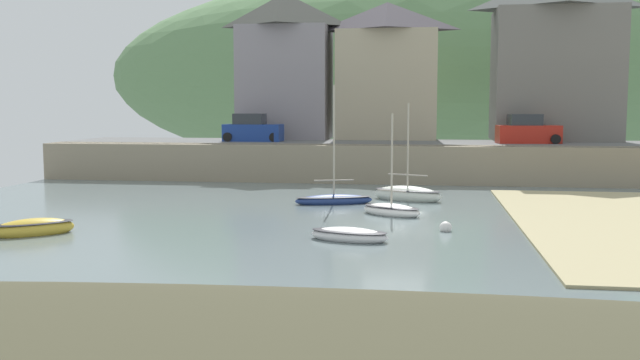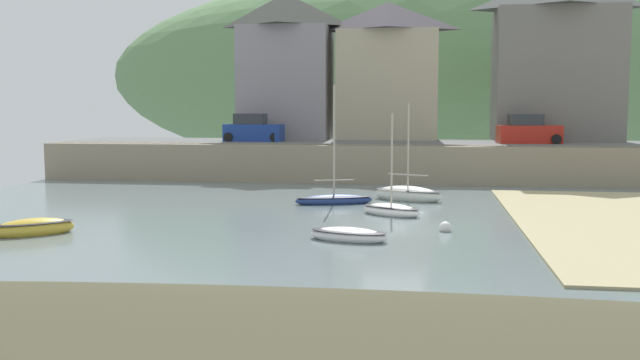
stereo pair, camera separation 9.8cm
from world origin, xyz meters
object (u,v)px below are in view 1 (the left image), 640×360
object	(u,v)px
waterfront_building_left	(285,65)
sailboat_blue_trim	(391,210)
waterfront_building_right	(555,56)
fishing_boat_green	(34,228)
sailboat_nearest_shore	(407,194)
motorboat_with_cabin	(334,199)
parked_car_by_wall	(527,131)
parked_car_near_slipway	(252,130)
mooring_buoy	(446,228)
waterfront_building_centre	(387,70)
dinghy_open_wooden	(349,235)

from	to	relation	value
waterfront_building_left	sailboat_blue_trim	world-z (taller)	waterfront_building_left
waterfront_building_right	fishing_boat_green	size ratio (longest dim) A/B	3.98
sailboat_nearest_shore	fishing_boat_green	bearing A→B (deg)	-116.42
motorboat_with_cabin	parked_car_by_wall	bearing A→B (deg)	32.71
waterfront_building_right	parked_car_by_wall	bearing A→B (deg)	-118.28
sailboat_nearest_shore	parked_car_near_slipway	bearing A→B (deg)	155.43
sailboat_blue_trim	sailboat_nearest_shore	bearing A→B (deg)	113.44
parked_car_by_wall	mooring_buoy	xyz separation A→B (m)	(-5.98, -21.18, -3.06)
waterfront_building_left	parked_car_by_wall	distance (m)	18.56
mooring_buoy	parked_car_by_wall	bearing A→B (deg)	74.23
waterfront_building_centre	sailboat_nearest_shore	xyz separation A→B (m)	(1.97, -16.60, -7.22)
dinghy_open_wooden	waterfront_building_centre	bearing A→B (deg)	104.12
waterfront_building_centre	parked_car_by_wall	bearing A→B (deg)	-25.00
sailboat_blue_trim	mooring_buoy	distance (m)	4.52
dinghy_open_wooden	sailboat_blue_trim	world-z (taller)	sailboat_blue_trim
mooring_buoy	waterfront_building_centre	bearing A→B (deg)	98.13
waterfront_building_centre	sailboat_nearest_shore	bearing A→B (deg)	-83.25
waterfront_building_right	sailboat_nearest_shore	xyz separation A→B (m)	(-10.10, -16.60, -8.16)
waterfront_building_centre	parked_car_by_wall	xyz separation A→B (m)	(9.65, -4.50, -4.34)
fishing_boat_green	mooring_buoy	bearing A→B (deg)	-29.26
waterfront_building_right	waterfront_building_centre	bearing A→B (deg)	180.00
waterfront_building_left	parked_car_near_slipway	world-z (taller)	waterfront_building_left
waterfront_building_left	fishing_boat_green	bearing A→B (deg)	-98.51
waterfront_building_left	sailboat_nearest_shore	xyz separation A→B (m)	(9.68, -16.60, -7.65)
waterfront_building_right	mooring_buoy	distance (m)	28.27
waterfront_building_right	fishing_boat_green	world-z (taller)	waterfront_building_right
waterfront_building_centre	dinghy_open_wooden	bearing A→B (deg)	-89.81
dinghy_open_wooden	fishing_boat_green	world-z (taller)	fishing_boat_green
parked_car_near_slipway	dinghy_open_wooden	bearing A→B (deg)	-66.45
parked_car_near_slipway	sailboat_blue_trim	bearing A→B (deg)	-56.51
parked_car_by_wall	waterfront_building_centre	bearing A→B (deg)	149.15
dinghy_open_wooden	waterfront_building_left	bearing A→B (deg)	119.45
sailboat_blue_trim	parked_car_near_slipway	distance (m)	20.49
waterfront_building_centre	fishing_boat_green	bearing A→B (deg)	-112.70
waterfront_building_centre	sailboat_nearest_shore	size ratio (longest dim) A/B	1.92
mooring_buoy	parked_car_near_slipway	bearing A→B (deg)	121.32
fishing_boat_green	waterfront_building_left	bearing A→B (deg)	41.27
sailboat_blue_trim	parked_car_by_wall	world-z (taller)	sailboat_blue_trim
dinghy_open_wooden	parked_car_by_wall	world-z (taller)	parked_car_by_wall
sailboat_blue_trim	fishing_boat_green	size ratio (longest dim) A/B	1.57
waterfront_building_centre	mooring_buoy	world-z (taller)	waterfront_building_centre
sailboat_blue_trim	fishing_boat_green	distance (m)	15.06
mooring_buoy	fishing_boat_green	bearing A→B (deg)	-169.04
sailboat_blue_trim	fishing_boat_green	xyz separation A→B (m)	(-13.37, -6.92, 0.01)
waterfront_building_centre	motorboat_with_cabin	size ratio (longest dim) A/B	1.66
parked_car_by_wall	dinghy_open_wooden	bearing A→B (deg)	-117.87
waterfront_building_left	motorboat_with_cabin	distance (m)	20.96
waterfront_building_right	fishing_boat_green	xyz separation A→B (m)	(-24.08, -28.72, -8.22)
parked_car_near_slipway	motorboat_with_cabin	bearing A→B (deg)	-59.66
sailboat_blue_trim	sailboat_nearest_shore	xyz separation A→B (m)	(0.61, 5.20, 0.07)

